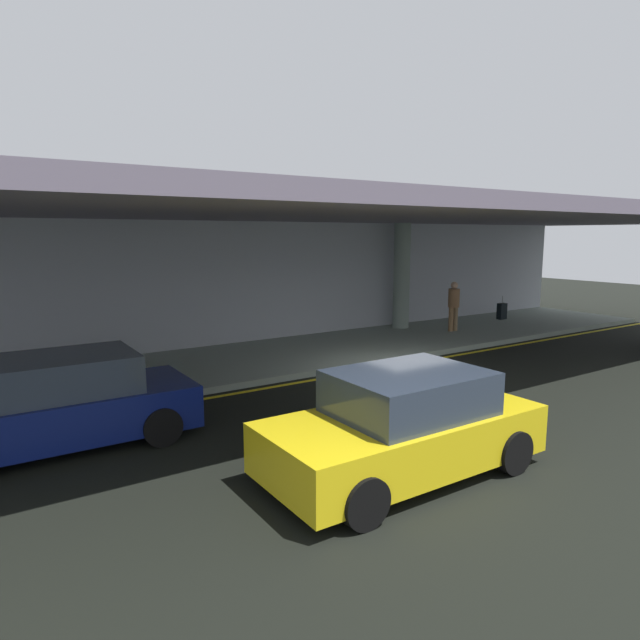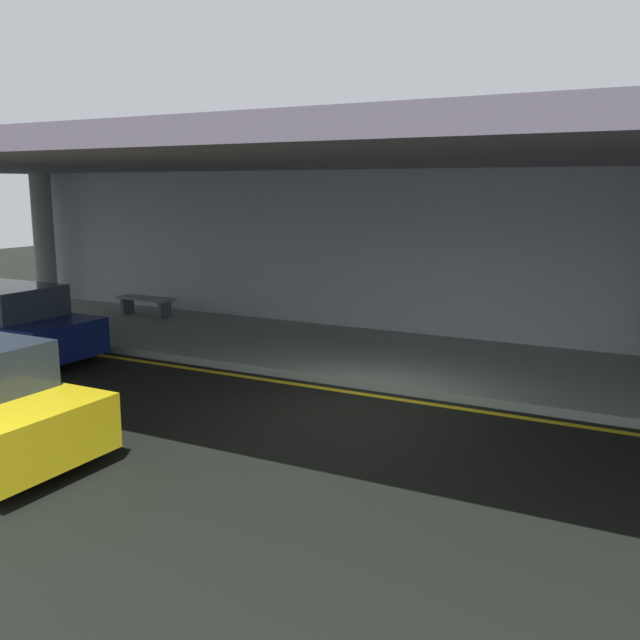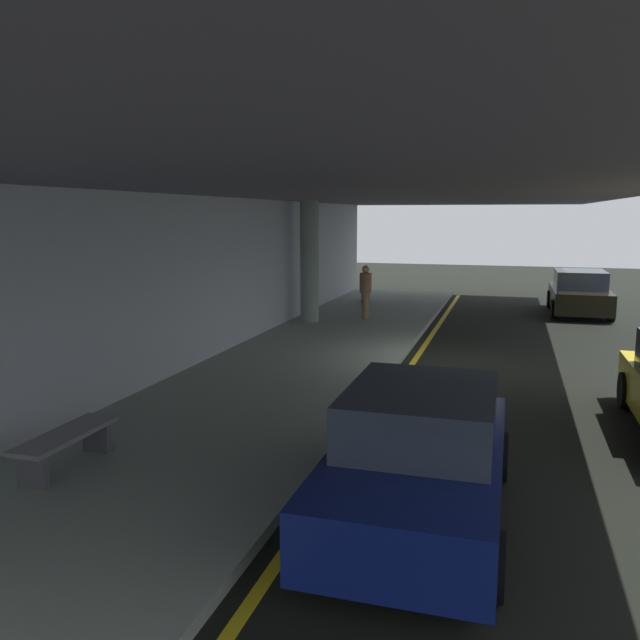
% 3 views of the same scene
% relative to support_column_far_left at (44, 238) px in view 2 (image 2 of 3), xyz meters
% --- Properties ---
extents(ground_plane, '(60.00, 60.00, 0.00)m').
position_rel_support_column_far_left_xyz_m(ground_plane, '(12.00, -4.54, -1.97)').
color(ground_plane, black).
extents(sidewalk, '(26.00, 4.20, 0.15)m').
position_rel_support_column_far_left_xyz_m(sidewalk, '(12.00, -1.44, -1.90)').
color(sidewalk, gray).
rests_on(sidewalk, ground).
extents(lane_stripe_yellow, '(26.00, 0.14, 0.01)m').
position_rel_support_column_far_left_xyz_m(lane_stripe_yellow, '(12.00, -3.79, -1.97)').
color(lane_stripe_yellow, yellow).
rests_on(lane_stripe_yellow, ground).
extents(support_column_far_left, '(0.57, 0.57, 3.65)m').
position_rel_support_column_far_left_xyz_m(support_column_far_left, '(0.00, 0.00, 0.00)').
color(support_column_far_left, gray).
rests_on(support_column_far_left, sidewalk).
extents(ceiling_overhang, '(28.00, 13.20, 0.30)m').
position_rel_support_column_far_left_xyz_m(ceiling_overhang, '(12.00, -1.94, 1.97)').
color(ceiling_overhang, slate).
rests_on(ceiling_overhang, support_column_far_left).
extents(terminal_back_wall, '(26.00, 0.30, 3.80)m').
position_rel_support_column_far_left_xyz_m(terminal_back_wall, '(12.00, 0.81, -0.07)').
color(terminal_back_wall, '#ABB1BA').
rests_on(terminal_back_wall, ground).
extents(car_navy, '(4.10, 1.92, 1.50)m').
position_rel_support_column_far_left_xyz_m(car_navy, '(4.36, -4.98, -1.26)').
color(car_navy, navy).
rests_on(car_navy, ground).
extents(bench_metal, '(1.60, 0.50, 0.48)m').
position_rel_support_column_far_left_xyz_m(bench_metal, '(4.10, -0.48, -1.47)').
color(bench_metal, slate).
rests_on(bench_metal, sidewalk).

